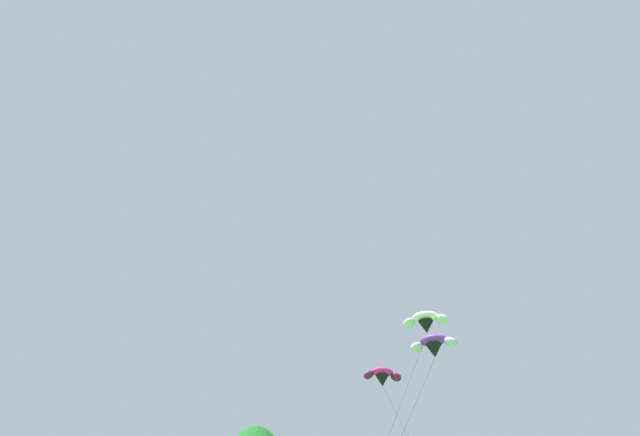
% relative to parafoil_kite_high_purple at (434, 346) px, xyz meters
% --- Properties ---
extents(parafoil_kite_high_purple, '(3.32, 12.05, 14.14)m').
position_rel_parafoil_kite_high_purple_xyz_m(parafoil_kite_high_purple, '(0.00, 0.00, 0.00)').
color(parafoil_kite_high_purple, purple).
extents(parafoil_kite_mid_magenta, '(8.31, 12.57, 11.96)m').
position_rel_parafoil_kite_high_purple_xyz_m(parafoil_kite_mid_magenta, '(-2.56, -1.90, -2.03)').
color(parafoil_kite_mid_magenta, '#D12893').
extents(parafoil_kite_far_white, '(3.25, 16.18, 17.55)m').
position_rel_parafoil_kite_high_purple_xyz_m(parafoil_kite_far_white, '(-1.40, 3.99, 3.35)').
color(parafoil_kite_far_white, white).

